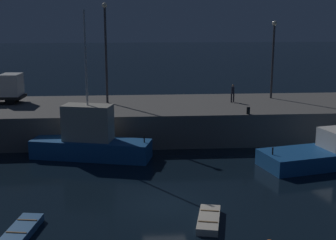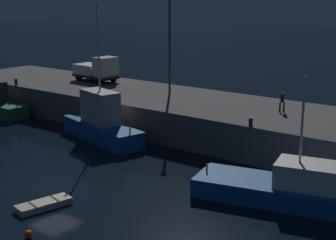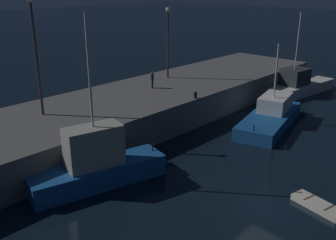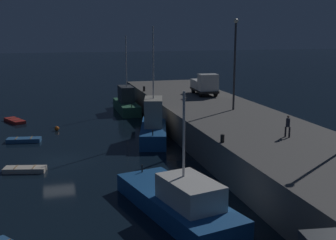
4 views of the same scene
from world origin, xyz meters
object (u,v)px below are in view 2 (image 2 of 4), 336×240
at_px(fishing_boat_white, 290,188).
at_px(mooring_buoy_near, 29,234).
at_px(dockworker, 282,100).
at_px(lamp_post_west, 170,37).
at_px(utility_truck, 97,70).
at_px(fishing_trawler_red, 101,123).
at_px(bollard_central, 251,122).
at_px(bollard_west, 16,82).
at_px(dinghy_red_small, 44,205).

relative_size(fishing_boat_white, mooring_buoy_near, 24.86).
bearing_deg(dockworker, lamp_post_west, 176.89).
relative_size(mooring_buoy_near, utility_truck, 0.08).
bearing_deg(fishing_trawler_red, utility_truck, 136.39).
height_order(lamp_post_west, bollard_central, lamp_post_west).
bearing_deg(dockworker, bollard_central, -88.28).
bearing_deg(fishing_boat_white, utility_truck, 157.27).
height_order(fishing_trawler_red, mooring_buoy_near, fishing_trawler_red).
bearing_deg(lamp_post_west, utility_truck, 176.84).
bearing_deg(mooring_buoy_near, fishing_boat_white, 55.19).
bearing_deg(bollard_west, utility_truck, 51.66).
bearing_deg(dinghy_red_small, fishing_trawler_red, 121.11).
relative_size(dockworker, bollard_central, 2.87).
height_order(mooring_buoy_near, bollard_west, bollard_west).
relative_size(utility_truck, dockworker, 3.19).
bearing_deg(lamp_post_west, mooring_buoy_near, -69.30).
height_order(mooring_buoy_near, lamp_post_west, lamp_post_west).
relative_size(fishing_trawler_red, fishing_boat_white, 1.02).
distance_m(fishing_boat_white, bollard_central, 7.23).
relative_size(lamp_post_west, dockworker, 5.40).
distance_m(dinghy_red_small, mooring_buoy_near, 3.63).
relative_size(mooring_buoy_near, bollard_central, 0.75).
height_order(lamp_post_west, bollard_west, lamp_post_west).
xyz_separation_m(fishing_boat_white, bollard_west, (-31.08, 4.67, 2.12)).
relative_size(lamp_post_west, bollard_west, 13.99).
bearing_deg(utility_truck, fishing_trawler_red, -43.61).
bearing_deg(fishing_boat_white, mooring_buoy_near, -124.81).
height_order(mooring_buoy_near, bollard_central, bollard_central).
relative_size(fishing_trawler_red, lamp_post_west, 1.23).
xyz_separation_m(fishing_trawler_red, fishing_boat_white, (17.39, -2.63, -0.53)).
distance_m(fishing_trawler_red, bollard_central, 12.53).
bearing_deg(dinghy_red_small, lamp_post_west, 107.39).
bearing_deg(bollard_central, utility_truck, 163.32).
xyz_separation_m(dinghy_red_small, bollard_central, (5.31, 13.55, 2.79)).
relative_size(fishing_boat_white, bollard_central, 18.67).
bearing_deg(fishing_boat_white, lamp_post_west, 147.71).
xyz_separation_m(fishing_boat_white, bollard_central, (-5.13, 4.65, 2.09)).
distance_m(dinghy_red_small, bollard_west, 24.87).
bearing_deg(dinghy_red_small, fishing_boat_white, 40.44).
bearing_deg(dockworker, bollard_west, -168.75).
height_order(fishing_trawler_red, bollard_central, fishing_trawler_red).
bearing_deg(mooring_buoy_near, lamp_post_west, 110.70).
bearing_deg(fishing_trawler_red, bollard_central, 9.39).
distance_m(fishing_trawler_red, lamp_post_west, 10.07).
bearing_deg(lamp_post_west, bollard_central, -26.89).
distance_m(fishing_boat_white, dockworker, 11.47).
xyz_separation_m(mooring_buoy_near, utility_truck, (-17.99, 22.64, 3.71)).
distance_m(dockworker, bollard_central, 5.19).
relative_size(fishing_trawler_red, bollard_central, 19.08).
bearing_deg(bollard_west, lamp_post_west, 21.46).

